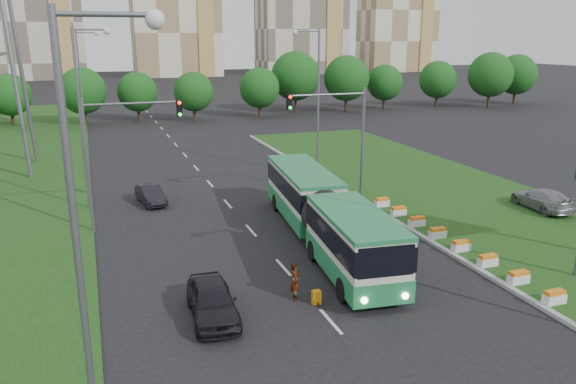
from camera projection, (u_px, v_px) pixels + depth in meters
name	position (u px, v px, depth m)	size (l,w,h in m)	color
ground	(337.00, 260.00, 29.57)	(360.00, 360.00, 0.00)	black
grass_median	(454.00, 197.00, 41.01)	(14.00, 60.00, 0.15)	#173E11
median_kerb	(369.00, 206.00, 38.77)	(0.30, 60.00, 0.18)	#9C9C9C
left_verge	(14.00, 178.00, 46.46)	(12.00, 110.00, 0.10)	#173E11
lane_markings	(205.00, 178.00, 46.77)	(0.20, 100.00, 0.01)	silver
flower_planters	(449.00, 239.00, 31.34)	(1.10, 15.90, 0.60)	white
traffic_mast_median	(342.00, 127.00, 38.77)	(5.76, 0.32, 8.00)	slate
traffic_mast_left	(115.00, 143.00, 32.97)	(5.76, 0.32, 8.00)	slate
street_lamps	(232.00, 123.00, 36.09)	(36.00, 60.00, 12.00)	slate
tree_line	(244.00, 86.00, 81.55)	(120.00, 8.00, 9.00)	#124612
midrise_east	(398.00, 11.00, 189.52)	(24.00, 14.00, 40.00)	beige
articulated_bus	(322.00, 213.00, 31.51)	(2.78, 17.81, 2.93)	beige
car_left_near	(212.00, 301.00, 23.27)	(1.84, 4.59, 1.56)	black
car_left_far	(151.00, 195.00, 39.43)	(1.36, 3.91, 1.29)	black
car_median	(542.00, 199.00, 37.64)	(1.98, 4.87, 1.41)	gray
pedestrian	(295.00, 281.00, 24.92)	(0.63, 0.41, 1.72)	gray
shopping_trolley	(316.00, 297.00, 24.62)	(0.36, 0.38, 0.62)	orange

